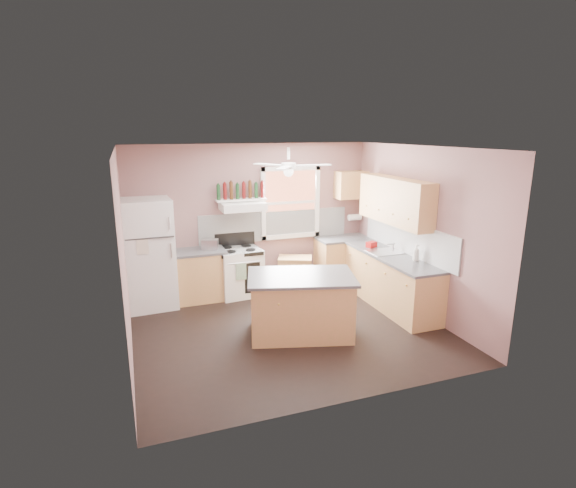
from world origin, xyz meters
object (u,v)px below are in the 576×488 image
object	(u,v)px
toaster	(210,244)
stove	(239,272)
island	(301,306)
cart	(295,273)
refrigerator	(149,254)

from	to	relation	value
toaster	stove	distance (m)	0.76
stove	island	world-z (taller)	same
cart	island	size ratio (longest dim) A/B	0.43
refrigerator	island	xyz separation A→B (m)	(2.00, -1.86, -0.50)
refrigerator	toaster	xyz separation A→B (m)	(1.03, 0.03, 0.06)
refrigerator	toaster	distance (m)	1.03
toaster	island	world-z (taller)	toaster
island	cart	bearing A→B (deg)	87.64
stove	cart	xyz separation A→B (m)	(1.06, -0.05, -0.12)
refrigerator	stove	size ratio (longest dim) A/B	2.15
cart	island	xyz separation A→B (m)	(-0.60, -1.84, 0.12)
toaster	refrigerator	bearing A→B (deg)	-159.07
stove	cart	world-z (taller)	stove
stove	island	size ratio (longest dim) A/B	0.60
toaster	cart	xyz separation A→B (m)	(1.57, -0.06, -0.68)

